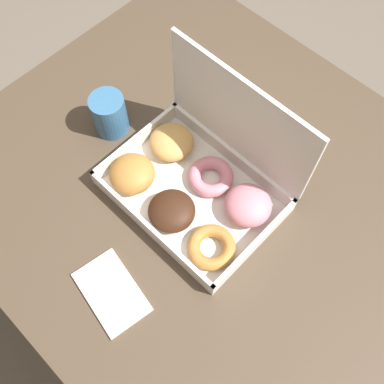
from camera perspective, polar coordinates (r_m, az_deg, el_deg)
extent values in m
plane|color=#6B6054|center=(1.61, 2.12, -12.07)|extent=(8.00, 8.00, 0.00)
cube|color=#4C3D2D|center=(0.92, 3.62, -0.94)|extent=(1.09, 0.88, 0.03)
cylinder|color=#4C3D2D|center=(1.58, -0.91, 14.06)|extent=(0.06, 0.06, 0.71)
cube|color=silver|center=(0.91, 0.00, -0.45)|extent=(0.33, 0.24, 0.01)
cube|color=white|center=(0.86, -5.38, -4.79)|extent=(0.33, 0.01, 0.04)
cube|color=white|center=(0.93, 4.96, 4.74)|extent=(0.33, 0.01, 0.04)
cube|color=white|center=(0.95, -7.12, 6.30)|extent=(0.01, 0.24, 0.04)
cube|color=white|center=(0.85, 7.97, -6.68)|extent=(0.01, 0.24, 0.04)
cube|color=white|center=(0.83, 5.98, 9.38)|extent=(0.33, 0.01, 0.20)
ellipsoid|color=#B77A38|center=(0.90, -7.62, 2.33)|extent=(0.09, 0.09, 0.05)
ellipsoid|color=#381E11|center=(0.87, -2.60, -2.40)|extent=(0.09, 0.09, 0.04)
torus|color=#B77A38|center=(0.85, 2.48, -7.02)|extent=(0.09, 0.09, 0.03)
ellipsoid|color=tan|center=(0.94, -2.62, 6.37)|extent=(0.09, 0.09, 0.04)
torus|color=pink|center=(0.91, 2.39, 1.96)|extent=(0.09, 0.09, 0.03)
ellipsoid|color=pink|center=(0.87, 7.12, -1.68)|extent=(0.09, 0.09, 0.05)
cylinder|color=teal|center=(0.97, -10.44, 9.69)|extent=(0.07, 0.07, 0.09)
cylinder|color=black|center=(0.94, -10.88, 11.21)|extent=(0.06, 0.06, 0.01)
cube|color=silver|center=(0.85, -10.16, -12.40)|extent=(0.16, 0.11, 0.01)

